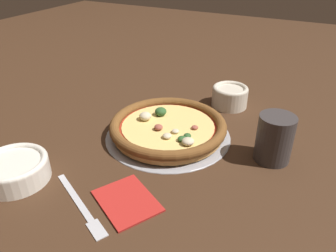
{
  "coord_description": "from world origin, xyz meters",
  "views": [
    {
      "loc": [
        0.31,
        -0.62,
        0.43
      ],
      "look_at": [
        0.0,
        0.0,
        0.03
      ],
      "focal_mm": 35.0,
      "sensor_mm": 36.0,
      "label": 1
    }
  ],
  "objects_px": {
    "napkin": "(127,200)",
    "fork": "(82,207)",
    "pizza": "(168,127)",
    "bowl_far": "(15,169)",
    "drinking_cup": "(275,138)",
    "pizza_tray": "(168,134)",
    "bowl_near": "(230,96)"
  },
  "relations": [
    {
      "from": "napkin",
      "to": "fork",
      "type": "distance_m",
      "value": 0.08
    },
    {
      "from": "pizza",
      "to": "bowl_far",
      "type": "xyz_separation_m",
      "value": [
        -0.2,
        -0.29,
        0.0
      ]
    },
    {
      "from": "fork",
      "to": "napkin",
      "type": "bearing_deg",
      "value": 65.54
    },
    {
      "from": "drinking_cup",
      "to": "fork",
      "type": "height_order",
      "value": "drinking_cup"
    },
    {
      "from": "pizza_tray",
      "to": "napkin",
      "type": "xyz_separation_m",
      "value": [
        0.04,
        -0.24,
        0.0
      ]
    },
    {
      "from": "bowl_near",
      "to": "fork",
      "type": "bearing_deg",
      "value": -101.78
    },
    {
      "from": "pizza_tray",
      "to": "drinking_cup",
      "type": "distance_m",
      "value": 0.25
    },
    {
      "from": "pizza_tray",
      "to": "drinking_cup",
      "type": "height_order",
      "value": "drinking_cup"
    },
    {
      "from": "pizza_tray",
      "to": "napkin",
      "type": "distance_m",
      "value": 0.25
    },
    {
      "from": "bowl_far",
      "to": "napkin",
      "type": "relative_size",
      "value": 0.89
    },
    {
      "from": "pizza",
      "to": "napkin",
      "type": "xyz_separation_m",
      "value": [
        0.04,
        -0.24,
        -0.02
      ]
    },
    {
      "from": "bowl_near",
      "to": "bowl_far",
      "type": "relative_size",
      "value": 0.76
    },
    {
      "from": "drinking_cup",
      "to": "fork",
      "type": "relative_size",
      "value": 0.58
    },
    {
      "from": "fork",
      "to": "pizza_tray",
      "type": "bearing_deg",
      "value": 112.56
    },
    {
      "from": "bowl_far",
      "to": "drinking_cup",
      "type": "height_order",
      "value": "drinking_cup"
    },
    {
      "from": "pizza_tray",
      "to": "napkin",
      "type": "height_order",
      "value": "same"
    },
    {
      "from": "pizza_tray",
      "to": "bowl_far",
      "type": "bearing_deg",
      "value": -124.32
    },
    {
      "from": "pizza",
      "to": "drinking_cup",
      "type": "distance_m",
      "value": 0.25
    },
    {
      "from": "pizza_tray",
      "to": "pizza",
      "type": "distance_m",
      "value": 0.02
    },
    {
      "from": "drinking_cup",
      "to": "fork",
      "type": "distance_m",
      "value": 0.42
    },
    {
      "from": "pizza",
      "to": "drinking_cup",
      "type": "height_order",
      "value": "drinking_cup"
    },
    {
      "from": "drinking_cup",
      "to": "pizza_tray",
      "type": "bearing_deg",
      "value": -176.06
    },
    {
      "from": "pizza",
      "to": "bowl_near",
      "type": "bearing_deg",
      "value": 70.23
    },
    {
      "from": "bowl_near",
      "to": "napkin",
      "type": "height_order",
      "value": "bowl_near"
    },
    {
      "from": "bowl_near",
      "to": "bowl_far",
      "type": "bearing_deg",
      "value": -118.35
    },
    {
      "from": "bowl_far",
      "to": "drinking_cup",
      "type": "xyz_separation_m",
      "value": [
        0.45,
        0.31,
        0.03
      ]
    },
    {
      "from": "bowl_far",
      "to": "fork",
      "type": "distance_m",
      "value": 0.17
    },
    {
      "from": "pizza_tray",
      "to": "bowl_far",
      "type": "relative_size",
      "value": 2.3
    },
    {
      "from": "pizza_tray",
      "to": "fork",
      "type": "xyz_separation_m",
      "value": [
        -0.03,
        -0.29,
        -0.0
      ]
    },
    {
      "from": "pizza",
      "to": "pizza_tray",
      "type": "bearing_deg",
      "value": 72.74
    },
    {
      "from": "pizza",
      "to": "fork",
      "type": "height_order",
      "value": "pizza"
    },
    {
      "from": "pizza_tray",
      "to": "pizza",
      "type": "height_order",
      "value": "pizza"
    }
  ]
}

